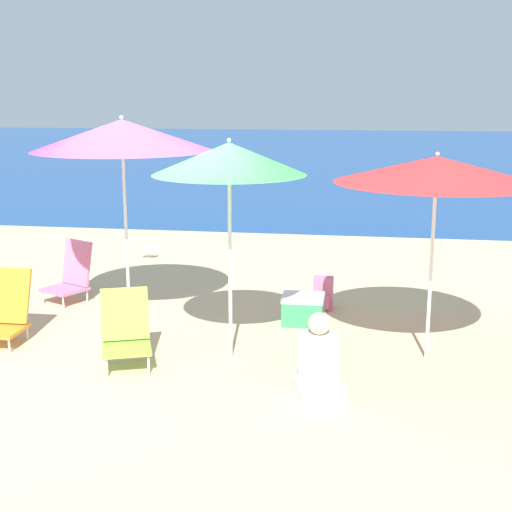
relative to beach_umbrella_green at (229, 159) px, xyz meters
name	(u,v)px	position (x,y,z in m)	size (l,w,h in m)	color
ground_plane	(150,345)	(-0.94, 0.24, -2.05)	(60.00, 60.00, 0.00)	#D1BA89
sea_water	(321,152)	(-0.94, 26.69, -2.05)	(60.00, 40.00, 0.01)	#19478C
beach_umbrella_green	(229,159)	(0.00, 0.00, 0.00)	(1.52, 1.52, 2.25)	white
beach_umbrella_purple	(122,135)	(-1.40, 0.91, 0.16)	(2.04, 2.04, 2.43)	white
beach_umbrella_red	(437,170)	(2.00, 0.32, -0.10)	(2.01, 2.01, 2.12)	white
beach_chair_orange	(7,311)	(-2.53, 0.12, -1.71)	(0.44, 0.61, 0.79)	silver
beach_chair_pink	(71,275)	(-2.47, 1.73, -1.70)	(0.67, 0.70, 0.79)	silver
beach_chair_lime	(126,330)	(-1.01, -0.31, -1.70)	(0.65, 0.71, 0.75)	silver
person_seated_near	(318,365)	(0.96, -0.83, -1.74)	(0.53, 0.58, 0.80)	silver
backpack_pink	(323,294)	(0.82, 1.86, -1.85)	(0.25, 0.21, 0.42)	pink
cooler_box	(303,309)	(0.63, 1.23, -1.87)	(0.49, 0.36, 0.36)	#338C59
seagull	(149,250)	(-2.22, 4.27, -1.91)	(0.27, 0.11, 0.23)	gold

